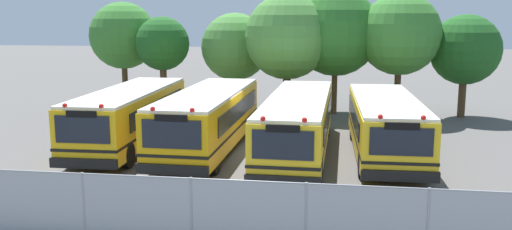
# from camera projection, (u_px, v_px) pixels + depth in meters

# --- Properties ---
(ground_plane) EXTENTS (160.00, 160.00, 0.00)m
(ground_plane) POSITION_uv_depth(u_px,v_px,m) (252.00, 151.00, 23.39)
(ground_plane) COLOR #514F4C
(school_bus_0) EXTENTS (2.78, 9.99, 2.68)m
(school_bus_0) POSITION_uv_depth(u_px,v_px,m) (130.00, 115.00, 24.12)
(school_bus_0) COLOR yellow
(school_bus_0) RESTS_ON ground_plane
(school_bus_1) EXTENTS (2.77, 10.42, 2.68)m
(school_bus_1) POSITION_uv_depth(u_px,v_px,m) (209.00, 118.00, 23.50)
(school_bus_1) COLOR #EAA80C
(school_bus_1) RESTS_ON ground_plane
(school_bus_2) EXTENTS (2.63, 11.40, 2.59)m
(school_bus_2) POSITION_uv_depth(u_px,v_px,m) (298.00, 122.00, 22.69)
(school_bus_2) COLOR yellow
(school_bus_2) RESTS_ON ground_plane
(school_bus_3) EXTENTS (2.80, 9.74, 2.55)m
(school_bus_3) POSITION_uv_depth(u_px,v_px,m) (385.00, 124.00, 22.47)
(school_bus_3) COLOR yellow
(school_bus_3) RESTS_ON ground_plane
(tree_0) EXTENTS (4.19, 4.19, 6.63)m
(tree_0) POSITION_uv_depth(u_px,v_px,m) (125.00, 35.00, 34.15)
(tree_0) COLOR #4C3823
(tree_0) RESTS_ON ground_plane
(tree_1) EXTENTS (3.25, 3.25, 5.73)m
(tree_1) POSITION_uv_depth(u_px,v_px,m) (161.00, 44.00, 32.87)
(tree_1) COLOR #4C3823
(tree_1) RESTS_ON ground_plane
(tree_2) EXTENTS (4.15, 4.15, 5.96)m
(tree_2) POSITION_uv_depth(u_px,v_px,m) (236.00, 47.00, 33.47)
(tree_2) COLOR #4C3823
(tree_2) RESTS_ON ground_plane
(tree_3) EXTENTS (4.90, 4.90, 7.03)m
(tree_3) POSITION_uv_depth(u_px,v_px,m) (287.00, 38.00, 31.21)
(tree_3) COLOR #4C3823
(tree_3) RESTS_ON ground_plane
(tree_4) EXTENTS (5.09, 5.09, 7.35)m
(tree_4) POSITION_uv_depth(u_px,v_px,m) (337.00, 32.00, 31.62)
(tree_4) COLOR #4C3823
(tree_4) RESTS_ON ground_plane
(tree_5) EXTENTS (4.61, 4.61, 7.04)m
(tree_5) POSITION_uv_depth(u_px,v_px,m) (400.00, 34.00, 30.56)
(tree_5) COLOR #4C3823
(tree_5) RESTS_ON ground_plane
(tree_6) EXTENTS (3.96, 3.96, 5.86)m
(tree_6) POSITION_uv_depth(u_px,v_px,m) (465.00, 48.00, 30.70)
(tree_6) COLOR #4C3823
(tree_6) RESTS_ON ground_plane
(chainlink_fence) EXTENTS (17.08, 0.07, 1.83)m
(chainlink_fence) POSITION_uv_depth(u_px,v_px,m) (192.00, 211.00, 13.51)
(chainlink_fence) COLOR #9EA0A3
(chainlink_fence) RESTS_ON ground_plane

